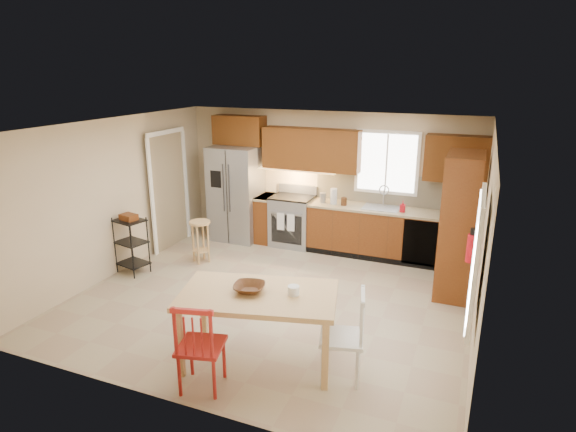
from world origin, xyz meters
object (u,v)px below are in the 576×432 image
(table_bowl, at_px, (249,292))
(chair_white, at_px, (341,336))
(soap_bottle, at_px, (403,206))
(utility_cart, at_px, (132,245))
(fire_extinguisher, at_px, (471,248))
(bar_stool, at_px, (201,242))
(refrigerator, at_px, (236,193))
(dining_table, at_px, (259,328))
(chair_red, at_px, (201,344))
(table_jar, at_px, (293,292))
(pantry, at_px, (459,225))
(range_stove, at_px, (293,221))

(table_bowl, bearing_deg, chair_white, 2.71)
(soap_bottle, bearing_deg, utility_cart, -151.97)
(chair_white, bearing_deg, utility_cart, 56.19)
(table_bowl, height_order, utility_cart, utility_cart)
(fire_extinguisher, height_order, bar_stool, fire_extinguisher)
(refrigerator, xyz_separation_m, dining_table, (2.20, -3.64, -0.49))
(utility_cart, bearing_deg, fire_extinguisher, 14.92)
(fire_extinguisher, height_order, table_bowl, fire_extinguisher)
(fire_extinguisher, xyz_separation_m, chair_red, (-2.48, -2.31, -0.59))
(refrigerator, height_order, soap_bottle, refrigerator)
(chair_red, xyz_separation_m, table_bowl, (0.24, 0.65, 0.34))
(chair_red, xyz_separation_m, table_jar, (0.73, 0.76, 0.38))
(utility_cart, bearing_deg, pantry, 26.92)
(fire_extinguisher, xyz_separation_m, table_jar, (-1.75, -1.56, -0.22))
(range_stove, height_order, table_jar, table_jar)
(soap_bottle, bearing_deg, range_stove, 177.60)
(dining_table, bearing_deg, refrigerator, 107.42)
(refrigerator, bearing_deg, bar_stool, -90.18)
(fire_extinguisher, bearing_deg, bar_stool, 171.58)
(utility_cart, bearing_deg, dining_table, -13.45)
(fire_extinguisher, relative_size, table_jar, 2.21)
(range_stove, xyz_separation_m, bar_stool, (-1.15, -1.39, -0.09))
(table_bowl, bearing_deg, table_jar, 12.53)
(fire_extinguisher, distance_m, table_jar, 2.35)
(chair_white, height_order, utility_cart, chair_white)
(chair_red, xyz_separation_m, utility_cart, (-2.65, 2.14, -0.03))
(fire_extinguisher, distance_m, chair_white, 2.09)
(utility_cart, bearing_deg, refrigerator, 82.57)
(pantry, height_order, utility_cart, pantry)
(pantry, height_order, bar_stool, pantry)
(range_stove, relative_size, pantry, 0.44)
(range_stove, height_order, dining_table, range_stove)
(utility_cart, bearing_deg, soap_bottle, 41.07)
(chair_white, bearing_deg, chair_red, 104.57)
(bar_stool, bearing_deg, range_stove, 63.61)
(pantry, distance_m, fire_extinguisher, 1.07)
(range_stove, relative_size, chair_white, 0.91)
(dining_table, distance_m, table_bowl, 0.44)
(fire_extinguisher, bearing_deg, dining_table, -142.04)
(range_stove, bearing_deg, pantry, -18.29)
(chair_red, xyz_separation_m, chair_white, (1.30, 0.70, 0.00))
(soap_bottle, bearing_deg, fire_extinguisher, -59.47)
(range_stove, relative_size, dining_table, 0.53)
(fire_extinguisher, relative_size, chair_red, 0.36)
(table_jar, bearing_deg, table_bowl, -167.47)
(chair_white, bearing_deg, dining_table, 79.28)
(dining_table, bearing_deg, table_jar, 2.21)
(fire_extinguisher, distance_m, bar_stool, 4.44)
(pantry, xyz_separation_m, utility_cart, (-4.93, -1.22, -0.58))
(chair_red, distance_m, chair_white, 1.48)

